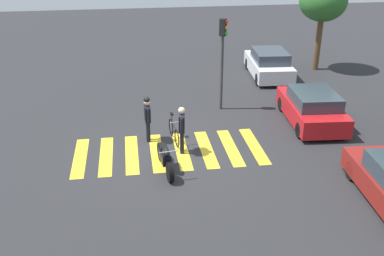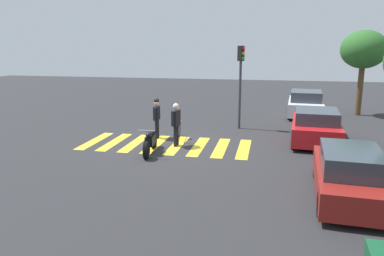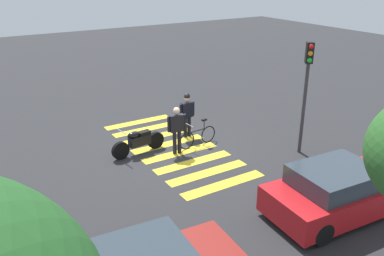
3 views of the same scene
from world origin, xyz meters
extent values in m
plane|color=#2B2B2D|center=(0.00, 0.00, 0.00)|extent=(60.00, 60.00, 0.00)
cylinder|color=black|center=(2.00, -0.18, 0.32)|extent=(0.65, 0.21, 0.64)
cylinder|color=black|center=(0.56, -0.35, 0.32)|extent=(0.65, 0.21, 0.64)
cube|color=black|center=(1.23, -0.27, 0.50)|extent=(0.83, 0.37, 0.36)
ellipsoid|color=black|center=(1.46, -0.24, 0.77)|extent=(0.50, 0.29, 0.24)
cube|color=black|center=(1.03, -0.29, 0.74)|extent=(0.47, 0.29, 0.12)
cylinder|color=#A5A5AD|center=(1.93, -0.19, 1.02)|extent=(0.11, 0.62, 0.04)
torus|color=black|center=(-0.37, 0.32, 0.33)|extent=(0.66, 0.11, 0.66)
torus|color=black|center=(-1.38, 0.21, 0.33)|extent=(0.66, 0.11, 0.66)
cylinder|color=black|center=(-0.88, 0.26, 0.61)|extent=(0.79, 0.13, 0.04)
cylinder|color=black|center=(-1.18, 0.23, 0.78)|extent=(0.04, 0.04, 0.34)
cube|color=black|center=(-1.18, 0.23, 0.96)|extent=(0.21, 0.12, 0.06)
cylinder|color=#99999E|center=(-0.47, 0.31, 0.93)|extent=(0.08, 0.46, 0.03)
cylinder|color=black|center=(-0.90, -0.69, 0.41)|extent=(0.14, 0.14, 0.82)
cylinder|color=black|center=(-1.08, -0.70, 0.41)|extent=(0.14, 0.14, 0.82)
cube|color=black|center=(-0.99, -0.69, 1.11)|extent=(0.49, 0.23, 0.58)
sphere|color=tan|center=(-0.99, -0.69, 1.56)|extent=(0.22, 0.22, 0.22)
cylinder|color=black|center=(-0.71, -0.68, 1.11)|extent=(0.09, 0.09, 0.55)
cylinder|color=black|center=(-1.28, -0.71, 1.11)|extent=(0.09, 0.09, 0.55)
sphere|color=black|center=(-0.99, -0.69, 1.66)|extent=(0.23, 0.23, 0.23)
cylinder|color=black|center=(0.20, 0.43, 0.43)|extent=(0.14, 0.14, 0.86)
cylinder|color=black|center=(0.02, 0.46, 0.43)|extent=(0.14, 0.14, 0.86)
cube|color=black|center=(0.11, 0.44, 1.16)|extent=(0.53, 0.27, 0.61)
sphere|color=beige|center=(0.11, 0.44, 1.63)|extent=(0.23, 0.23, 0.23)
cylinder|color=black|center=(0.41, 0.40, 1.16)|extent=(0.09, 0.09, 0.58)
cylinder|color=black|center=(-0.19, 0.49, 1.16)|extent=(0.09, 0.09, 0.58)
cube|color=yellow|center=(0.00, -3.15, 0.00)|extent=(2.92, 0.45, 0.01)
cube|color=yellow|center=(0.00, -2.25, 0.00)|extent=(2.92, 0.45, 0.01)
cube|color=yellow|center=(0.00, -1.35, 0.00)|extent=(2.92, 0.45, 0.01)
cube|color=yellow|center=(0.00, -0.45, 0.00)|extent=(2.92, 0.45, 0.01)
cube|color=yellow|center=(0.00, 0.45, 0.00)|extent=(2.92, 0.45, 0.01)
cube|color=yellow|center=(0.00, 1.35, 0.00)|extent=(2.92, 0.45, 0.01)
cube|color=yellow|center=(0.00, 2.25, 0.00)|extent=(2.92, 0.45, 0.01)
cube|color=yellow|center=(0.00, 3.15, 0.00)|extent=(2.92, 0.45, 0.01)
cylinder|color=black|center=(-9.30, 5.38, 0.31)|extent=(0.63, 0.26, 0.61)
cylinder|color=black|center=(-9.18, 7.02, 0.31)|extent=(0.63, 0.26, 0.61)
cylinder|color=black|center=(-6.52, 5.18, 0.31)|extent=(0.63, 0.26, 0.61)
cylinder|color=black|center=(-6.40, 6.82, 0.31)|extent=(0.63, 0.26, 0.61)
cube|color=silver|center=(-7.85, 6.10, 0.53)|extent=(4.22, 2.16, 0.73)
cube|color=#333D47|center=(-7.64, 6.09, 1.18)|extent=(2.33, 1.80, 0.55)
cube|color=#F2EDCC|center=(-9.90, 5.65, 0.64)|extent=(0.09, 0.21, 0.12)
cube|color=#F2EDCC|center=(-9.81, 6.84, 0.64)|extent=(0.09, 0.21, 0.12)
cylinder|color=black|center=(-3.13, 5.26, 0.30)|extent=(0.62, 0.26, 0.60)
cylinder|color=black|center=(-3.01, 6.93, 0.30)|extent=(0.62, 0.26, 0.60)
cylinder|color=black|center=(-0.43, 5.07, 0.30)|extent=(0.62, 0.26, 0.60)
cylinder|color=black|center=(-0.31, 6.73, 0.30)|extent=(0.62, 0.26, 0.60)
cube|color=red|center=(-1.72, 6.00, 0.53)|extent=(4.11, 2.17, 0.73)
cube|color=#333D47|center=(-1.52, 5.98, 1.14)|extent=(2.27, 1.81, 0.50)
cube|color=#F2EDCC|center=(-3.71, 5.54, 0.64)|extent=(0.09, 0.21, 0.12)
cube|color=#F2EDCC|center=(-3.62, 6.74, 0.64)|extent=(0.09, 0.21, 0.12)
cylinder|color=black|center=(2.72, 5.59, 0.30)|extent=(0.61, 0.26, 0.60)
cube|color=#F2EDCC|center=(2.10, 5.82, 0.59)|extent=(0.09, 0.21, 0.12)
cube|color=#F2EDCC|center=(2.18, 6.87, 0.59)|extent=(0.09, 0.21, 0.12)
cylinder|color=#38383D|center=(-3.70, 2.65, 1.63)|extent=(0.12, 0.12, 3.25)
cube|color=black|center=(-3.70, 2.65, 3.60)|extent=(0.33, 0.33, 0.70)
sphere|color=red|center=(-3.63, 2.76, 3.83)|extent=(0.16, 0.16, 0.16)
sphere|color=orange|center=(-3.63, 2.76, 3.60)|extent=(0.16, 0.16, 0.16)
sphere|color=green|center=(-3.63, 2.76, 3.37)|extent=(0.16, 0.16, 0.16)
cylinder|color=brown|center=(-8.67, 9.12, 1.40)|extent=(0.31, 0.31, 2.80)
ellipsoid|color=#2D6628|center=(-8.67, 9.12, 3.75)|extent=(2.52, 2.52, 2.14)
camera|label=1|loc=(14.02, -1.24, 7.46)|focal=41.28mm
camera|label=2|loc=(14.30, 4.03, 4.00)|focal=35.10mm
camera|label=3|loc=(6.65, 12.07, 6.32)|focal=38.36mm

